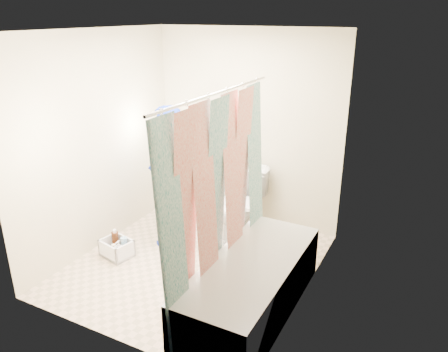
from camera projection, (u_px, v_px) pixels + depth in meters
The scene contains 14 objects.
floor at pixel (195, 264), 4.71m from camera, with size 2.60×2.60×0.00m, color tan.
ceiling at pixel (189, 30), 3.86m from camera, with size 2.40×2.60×0.02m, color white.
wall_back at pixel (247, 129), 5.37m from camera, with size 2.40×0.02×2.40m, color #B3AB8A.
wall_front at pixel (100, 208), 3.21m from camera, with size 2.40×0.02×2.40m, color #B3AB8A.
wall_left at pixel (99, 143), 4.80m from camera, with size 0.02×2.60×2.40m, color #B3AB8A.
wall_right at pixel (311, 178), 3.77m from camera, with size 0.02×2.60×2.40m, color #B3AB8A.
bathtub at pixel (251, 284), 3.90m from camera, with size 0.70×1.75×0.50m.
curtain_rod at pixel (218, 93), 3.44m from camera, with size 0.02×0.02×1.90m, color silver.
shower_curtain at pixel (218, 201), 3.77m from camera, with size 0.06×1.75×1.80m, color white.
toilet at pixel (241, 205), 5.17m from camera, with size 0.45×0.79×0.81m, color white.
tank_lid at pixel (237, 204), 5.03m from camera, with size 0.49×0.22×0.04m, color silver.
tank_internals at pixel (245, 168), 5.23m from camera, with size 0.20×0.06×0.26m.
plumber at pixel (166, 176), 4.93m from camera, with size 0.59×0.39×1.61m, color #0F3799.
cleaning_caddy at pixel (117, 249), 4.82m from camera, with size 0.38×0.33×0.25m.
Camera 1 is at (2.15, -3.47, 2.55)m, focal length 35.00 mm.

